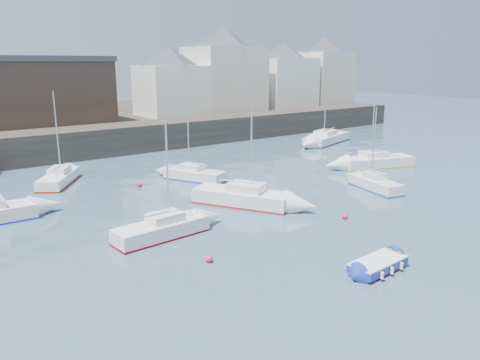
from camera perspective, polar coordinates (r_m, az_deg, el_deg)
water at (r=26.02m, az=16.39°, el=-8.39°), size 220.00×220.00×0.00m
quay_wall at (r=53.38m, az=-15.17°, el=4.82°), size 90.00×5.00×3.00m
land_strip at (r=70.26m, az=-20.82°, el=6.46°), size 90.00×32.00×2.80m
bldg_east_a at (r=68.59m, az=-1.92°, el=13.41°), size 13.36×13.36×11.80m
bldg_east_b at (r=75.14m, az=5.35°, el=12.71°), size 11.88×11.88×9.95m
bldg_east_c at (r=81.47m, az=10.15°, el=13.02°), size 11.14×11.14×10.95m
bldg_east_d at (r=63.40m, az=-8.43°, el=11.90°), size 11.14×11.14×8.95m
warehouse at (r=58.63m, az=-24.05°, el=9.94°), size 16.40×10.40×7.60m
blue_dinghy at (r=23.62m, az=16.48°, el=-9.88°), size 3.21×1.75×0.60m
sailboat_a at (r=27.09m, az=-9.51°, el=-5.91°), size 5.71×2.18×7.28m
sailboat_b at (r=32.67m, az=0.32°, el=-2.08°), size 5.29×7.15×8.93m
sailboat_c at (r=38.06m, az=16.13°, el=-0.44°), size 2.65×5.08×6.39m
sailboat_d at (r=46.41m, az=16.30°, el=2.20°), size 7.45×4.45×9.05m
sailboat_f at (r=39.77m, az=-5.62°, el=0.69°), size 3.82×5.62×7.01m
sailboat_g at (r=58.93m, az=10.51°, el=5.02°), size 8.53×4.86×10.28m
sailboat_h at (r=41.14m, az=-21.20°, el=0.23°), size 4.84×5.85×7.49m
buoy_near at (r=23.81m, az=-3.77°, el=-9.97°), size 0.37×0.37×0.37m
buoy_mid at (r=30.70m, az=12.65°, el=-4.65°), size 0.37×0.37×0.37m
buoy_far at (r=38.43m, az=-12.14°, el=-0.80°), size 0.39×0.39×0.39m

